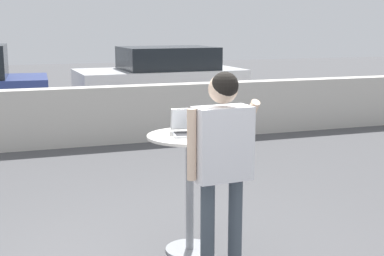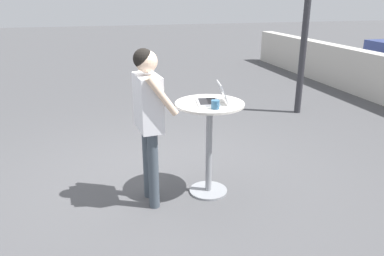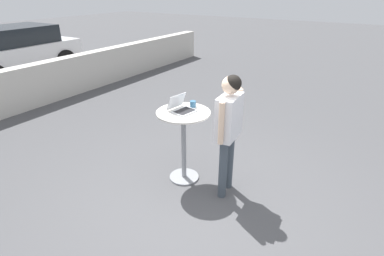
{
  "view_description": "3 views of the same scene",
  "coord_description": "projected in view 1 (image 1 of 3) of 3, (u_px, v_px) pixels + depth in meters",
  "views": [
    {
      "loc": [
        -1.03,
        -3.83,
        2.02
      ],
      "look_at": [
        0.38,
        0.3,
        1.17
      ],
      "focal_mm": 50.0,
      "sensor_mm": 36.0,
      "label": 1
    },
    {
      "loc": [
        4.1,
        -0.7,
        2.17
      ],
      "look_at": [
        0.63,
        0.24,
        0.88
      ],
      "focal_mm": 35.0,
      "sensor_mm": 36.0,
      "label": 2
    },
    {
      "loc": [
        -2.7,
        -1.64,
        2.62
      ],
      "look_at": [
        0.35,
        0.3,
        0.91
      ],
      "focal_mm": 28.0,
      "sensor_mm": 36.0,
      "label": 3
    }
  ],
  "objects": [
    {
      "name": "pavement_kerb",
      "position": [
        76.0,
        117.0,
        9.01
      ],
      "size": [
        15.89,
        0.35,
        0.98
      ],
      "color": "beige",
      "rests_on": "ground_plane"
    },
    {
      "name": "cafe_table",
      "position": [
        190.0,
        172.0,
        4.71
      ],
      "size": [
        0.75,
        0.75,
        1.07
      ],
      "color": "gray",
      "rests_on": "ground_plane"
    },
    {
      "name": "laptop",
      "position": [
        189.0,
        129.0,
        4.67
      ],
      "size": [
        0.35,
        0.37,
        0.22
      ],
      "color": "#B7BABF",
      "rests_on": "cafe_table"
    },
    {
      "name": "coffee_mug",
      "position": [
        214.0,
        129.0,
        4.7
      ],
      "size": [
        0.12,
        0.09,
        0.09
      ],
      "color": "#336084",
      "rests_on": "cafe_table"
    },
    {
      "name": "standing_person",
      "position": [
        222.0,
        151.0,
        4.04
      ],
      "size": [
        0.58,
        0.39,
        1.68
      ],
      "color": "#424C56",
      "rests_on": "ground_plane"
    },
    {
      "name": "parked_car_near_street",
      "position": [
        162.0,
        78.0,
        12.53
      ],
      "size": [
        3.88,
        2.11,
        1.51
      ],
      "color": "silver",
      "rests_on": "ground_plane"
    }
  ]
}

